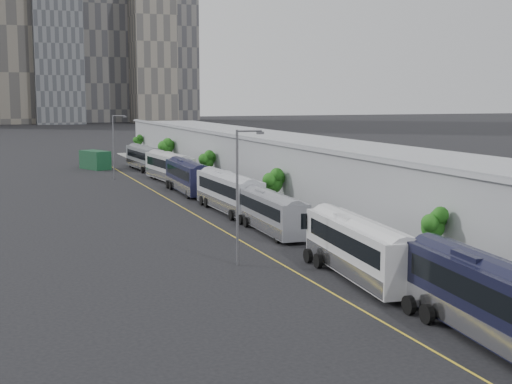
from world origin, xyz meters
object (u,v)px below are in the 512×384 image
bus_7 (144,160)px  bus_3 (271,216)px  bus_1 (495,308)px  street_lamp_far (115,142)px  bus_2 (360,253)px  bus_6 (169,170)px  bus_4 (229,195)px  shipping_container (95,160)px  suv (94,158)px  bus_5 (188,179)px  street_lamp_near (240,188)px

bus_7 → bus_3: bearing=-93.8°
bus_1 → street_lamp_far: street_lamp_far is taller
bus_2 → bus_6: 55.82m
bus_4 → shipping_container: bearing=97.4°
bus_3 → bus_6: size_ratio=0.87×
shipping_container → suv: shipping_container is taller
bus_7 → bus_6: bearing=-93.4°
bus_2 → suv: bus_2 is taller
bus_3 → bus_5: (-0.06, 27.32, 0.18)m
bus_3 → street_lamp_near: bearing=-120.2°
bus_4 → bus_5: (-0.15, 15.38, -0.02)m
bus_1 → street_lamp_far: (-5.71, 74.85, 3.53)m
bus_7 → bus_5: bearing=-94.4°
bus_1 → bus_6: size_ratio=1.01×
street_lamp_near → suv: size_ratio=1.57×
street_lamp_near → bus_3: bearing=58.0°
bus_6 → bus_7: bearing=85.5°
bus_7 → suv: bus_7 is taller
bus_4 → suv: size_ratio=2.27×
bus_5 → street_lamp_near: bearing=-98.1°
suv → bus_3: bearing=-75.7°
bus_6 → street_lamp_near: 50.21m
street_lamp_near → street_lamp_far: 55.50m
bus_5 → shipping_container: bus_5 is taller
bus_1 → street_lamp_near: (-6.18, 19.35, 3.73)m
bus_6 → street_lamp_far: street_lamp_far is taller
street_lamp_near → street_lamp_far: (0.47, 55.50, -0.19)m
bus_7 → shipping_container: size_ratio=2.34×
bus_5 → street_lamp_far: 19.15m
bus_6 → suv: 33.64m
bus_2 → bus_6: bearing=94.7°
bus_7 → street_lamp_far: 13.43m
bus_2 → bus_5: 43.88m
bus_2 → suv: size_ratio=2.24×
bus_3 → bus_4: bus_4 is taller
bus_2 → suv: 89.09m
bus_1 → street_lamp_near: 20.66m
bus_2 → bus_5: bus_5 is taller
bus_7 → street_lamp_near: 67.16m
bus_5 → street_lamp_near: (-6.41, -37.65, 3.76)m
street_lamp_near → suv: (1.24, 82.73, -4.60)m
bus_3 → bus_5: bus_5 is taller
bus_3 → street_lamp_near: size_ratio=1.29×
bus_2 → street_lamp_far: size_ratio=1.49×
bus_7 → shipping_container: (-7.23, 4.11, -0.15)m
bus_2 → bus_4: 28.51m
bus_4 → street_lamp_near: bearing=-107.0°
shipping_container → bus_6: bearing=-92.8°
bus_5 → street_lamp_far: size_ratio=1.50×
bus_6 → bus_7: 17.10m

